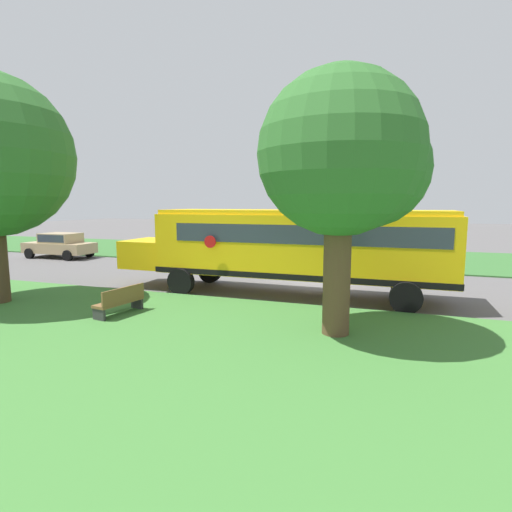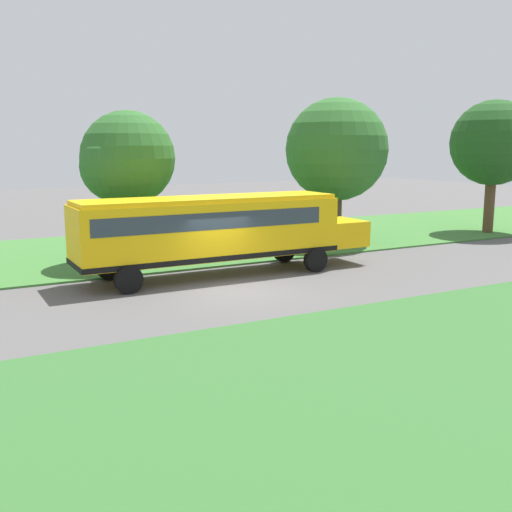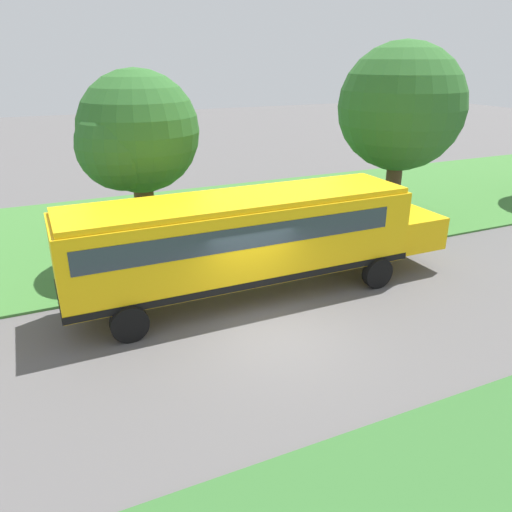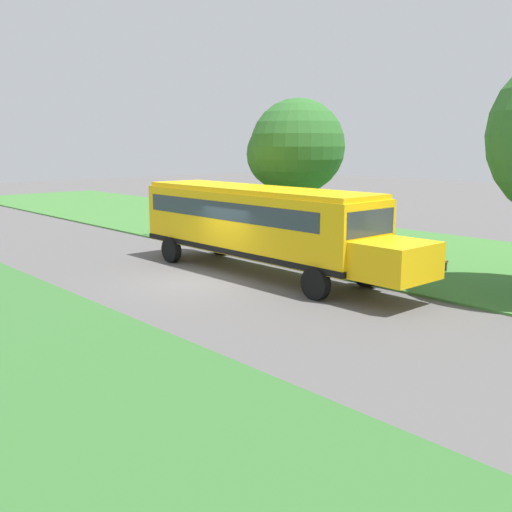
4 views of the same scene
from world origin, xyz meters
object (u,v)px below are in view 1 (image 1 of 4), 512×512
object	(u,v)px
school_bus	(291,244)
oak_tree_beside_bus	(348,159)
car_tan_nearest	(60,244)
park_bench	(120,301)

from	to	relation	value
school_bus	oak_tree_beside_bus	distance (m)	5.33
car_tan_nearest	park_bench	distance (m)	15.58
school_bus	park_bench	bearing A→B (deg)	136.91
school_bus	oak_tree_beside_bus	bearing A→B (deg)	-149.35
oak_tree_beside_bus	school_bus	bearing A→B (deg)	30.65
school_bus	oak_tree_beside_bus	xyz separation A→B (m)	(-4.03, -2.39, 2.54)
car_tan_nearest	park_bench	bearing A→B (deg)	-129.04
oak_tree_beside_bus	park_bench	size ratio (longest dim) A/B	3.99
car_tan_nearest	park_bench	world-z (taller)	car_tan_nearest
car_tan_nearest	oak_tree_beside_bus	distance (m)	21.18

